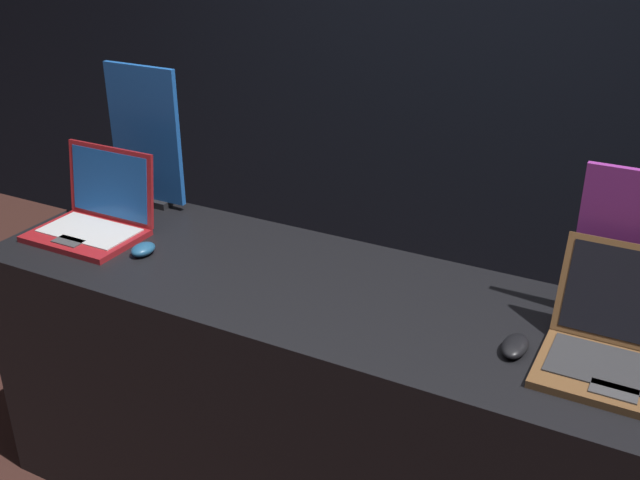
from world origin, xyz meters
TOP-DOWN VIEW (x-y plane):
  - wall_back at (0.00, 1.91)m, footprint 8.00×0.05m
  - display_counter at (0.00, 0.33)m, footprint 2.14×0.66m
  - laptop_front at (-0.84, 0.31)m, footprint 0.36×0.29m
  - mouse_front at (-0.59, 0.25)m, footprint 0.07×0.09m
  - promo_stand_front at (-0.84, 0.60)m, footprint 0.30×0.07m
  - laptop_back at (0.85, 0.32)m, footprint 0.38×0.35m
  - mouse_back at (0.60, 0.26)m, footprint 0.06×0.12m

SIDE VIEW (x-z plane):
  - display_counter at x=0.00m, z-range 0.00..0.89m
  - mouse_back at x=0.60m, z-range 0.89..0.92m
  - mouse_front at x=-0.59m, z-range 0.89..0.92m
  - laptop_back at x=0.85m, z-range 0.82..1.08m
  - laptop_front at x=-0.84m, z-range 0.81..1.09m
  - promo_stand_front at x=-0.84m, z-range 0.88..1.39m
  - wall_back at x=0.00m, z-range 0.00..2.80m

